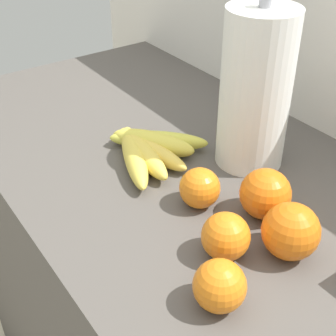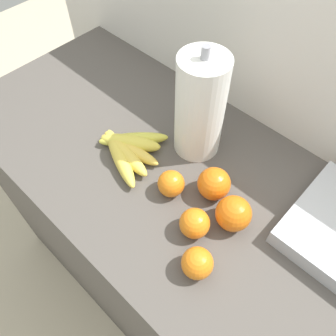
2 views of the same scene
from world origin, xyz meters
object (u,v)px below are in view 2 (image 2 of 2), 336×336
Objects in this scene: banana_bunch at (128,148)px; orange_front at (214,184)px; orange_back_right at (233,214)px; paper_towel_roll at (200,108)px; orange_center at (197,263)px; orange_far_right at (195,223)px; orange_right at (171,184)px.

banana_bunch is 2.59× the size of orange_front.
paper_towel_roll reaches higher than orange_back_right.
banana_bunch is at bearing -166.69° from orange_front.
orange_center is 0.98× the size of orange_far_right.
orange_right is at bearing 148.49° from orange_center.
orange_back_right is (0.16, 0.03, 0.01)m from orange_right.
paper_towel_roll reaches higher than orange_center.
orange_center is at bearing -31.51° from orange_right.
orange_right is 0.95× the size of orange_far_right.
orange_far_right is at bearing -50.60° from paper_towel_roll.
orange_center is 0.09m from orange_far_right.
orange_front is (0.24, 0.06, 0.02)m from banana_bunch.
banana_bunch is at bearing 161.25° from orange_center.
orange_center is 0.14m from orange_back_right.
orange_back_right is (0.05, 0.08, 0.01)m from orange_far_right.
orange_right reaches higher than banana_bunch.
orange_front reaches higher than orange_far_right.
orange_back_right is (0.32, 0.02, 0.02)m from banana_bunch.
paper_towel_roll is (-0.05, 0.16, 0.11)m from orange_right.
orange_right is 0.80× the size of orange_back_right.
orange_center is 0.22× the size of paper_towel_roll.
orange_right is 0.12m from orange_far_right.
orange_center reaches higher than banana_bunch.
orange_back_right is at bearing 4.30° from banana_bunch.
paper_towel_roll is at bearing 149.90° from orange_back_right.
orange_front is (-0.03, 0.11, 0.01)m from orange_far_right.
orange_far_right reaches higher than banana_bunch.
paper_towel_roll is at bearing 108.47° from orange_right.
orange_back_right reaches higher than banana_bunch.
orange_far_right is (-0.06, 0.06, 0.00)m from orange_center.
orange_right is (-0.17, 0.11, -0.00)m from orange_center.
paper_towel_roll reaches higher than orange_far_right.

